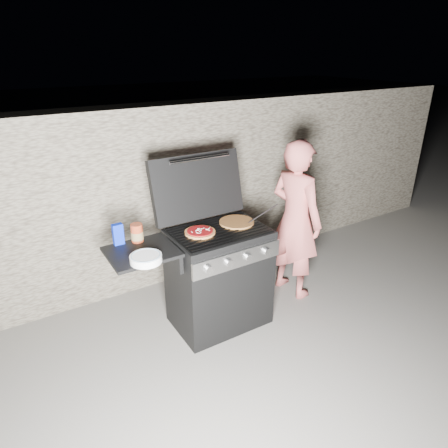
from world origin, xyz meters
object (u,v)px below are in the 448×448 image
person (295,220)px  pizza_topped (200,232)px  gas_grill (194,285)px  sauce_jar (137,233)px

person → pizza_topped: bearing=82.4°
gas_grill → sauce_jar: 0.67m
gas_grill → person: size_ratio=0.86×
pizza_topped → sauce_jar: sauce_jar is taller
pizza_topped → person: person is taller
pizza_topped → sauce_jar: bearing=163.4°
gas_grill → person: person is taller
gas_grill → pizza_topped: size_ratio=5.41×
pizza_topped → person: size_ratio=0.16×
pizza_topped → gas_grill: bearing=-166.3°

